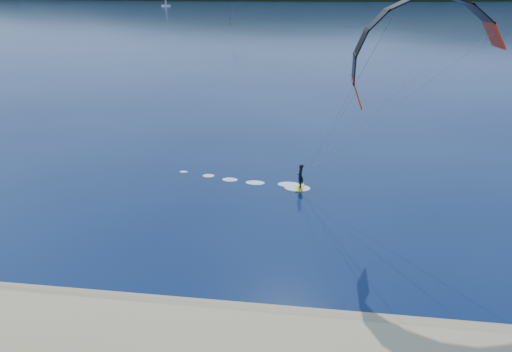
% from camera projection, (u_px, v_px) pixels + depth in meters
% --- Properties ---
extents(wet_sand, '(220.00, 2.50, 0.10)m').
position_uv_depth(wet_sand, '(198.00, 316.00, 21.98)').
color(wet_sand, olive).
rests_on(wet_sand, ground).
extents(kitesurfer_near, '(22.40, 7.61, 13.85)m').
position_uv_depth(kitesurfer_near, '(417.00, 74.00, 27.73)').
color(kitesurfer_near, '#CACA17').
rests_on(kitesurfer_near, ground).
extents(sailboat, '(7.78, 5.28, 10.88)m').
position_uv_depth(sailboat, '(166.00, 5.00, 409.42)').
color(sailboat, white).
rests_on(sailboat, ground).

